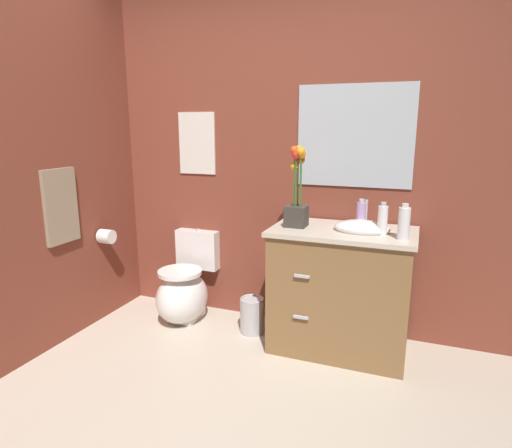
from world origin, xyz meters
The scene contains 13 objects.
wall_back centered at (0.20, 1.59, 1.25)m, with size 4.06×0.05×2.50m, color brown.
wall_left centered at (-1.33, 0.47, 1.25)m, with size 0.05×4.39×2.50m, color brown.
toilet centered at (-0.67, 1.30, 0.24)m, with size 0.38×0.59×0.69m.
vanity_cabinet centered at (0.57, 1.27, 0.44)m, with size 0.94×0.56×1.03m.
flower_vase centered at (0.25, 1.25, 1.05)m, with size 0.14×0.14×0.54m.
soap_bottle centered at (0.66, 1.37, 0.94)m, with size 0.06×0.06×0.19m.
lotion_bottle centered at (0.81, 1.21, 0.95)m, with size 0.06×0.06×0.21m.
hand_wash_bottle centered at (0.94, 1.13, 0.96)m, with size 0.07×0.07×0.22m.
trash_bin centered at (-0.08, 1.27, 0.14)m, with size 0.18×0.18×0.27m.
wall_poster centered at (-0.67, 1.56, 1.38)m, with size 0.31×0.01×0.48m, color silver.
wall_mirror centered at (0.56, 1.56, 1.45)m, with size 0.80×0.01×0.70m, color #B2BCC6.
hanging_towel centered at (-1.29, 0.73, 0.98)m, with size 0.03×0.28×0.52m, color gray.
toilet_paper_roll centered at (-1.24, 1.10, 0.68)m, with size 0.11×0.11×0.11m, color white.
Camera 1 is at (1.02, -1.52, 1.52)m, focal length 30.33 mm.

